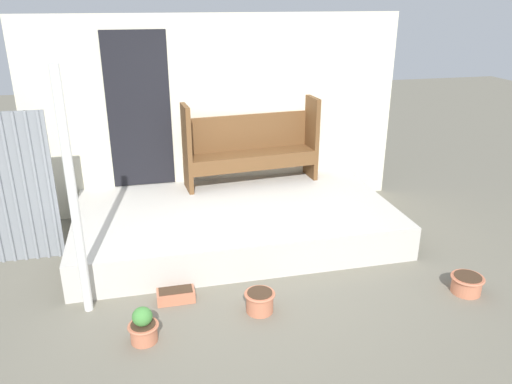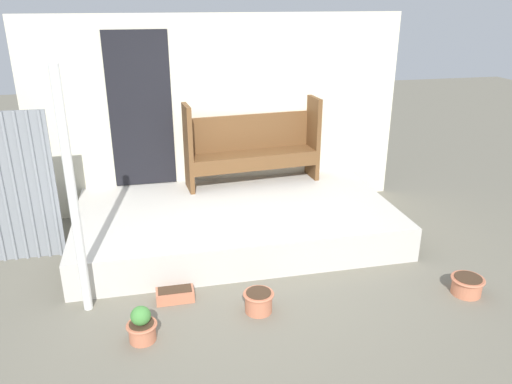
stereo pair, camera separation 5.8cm
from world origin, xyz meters
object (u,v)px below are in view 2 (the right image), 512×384
object	(u,v)px
support_post	(73,197)
flower_pot_left	(142,326)
planter_box_rect	(175,295)
flower_pot_right	(467,285)
flower_pot_middle	(259,301)
bench	(252,144)

from	to	relation	value
support_post	flower_pot_left	world-z (taller)	support_post
support_post	planter_box_rect	distance (m)	1.36
support_post	flower_pot_right	xyz separation A→B (m)	(3.69, -0.56, -1.04)
support_post	flower_pot_middle	xyz separation A→B (m)	(1.58, -0.40, -1.03)
flower_pot_middle	flower_pot_right	size ratio (longest dim) A/B	0.90
bench	flower_pot_left	distance (m)	3.14
planter_box_rect	flower_pot_left	bearing A→B (deg)	-120.06
support_post	flower_pot_left	size ratio (longest dim) A/B	6.91
support_post	bench	world-z (taller)	support_post
flower_pot_right	planter_box_rect	bearing A→B (deg)	169.92
support_post	flower_pot_right	size ratio (longest dim) A/B	6.94
flower_pot_left	support_post	bearing A→B (deg)	130.25
flower_pot_middle	planter_box_rect	bearing A→B (deg)	155.26
flower_pot_right	flower_pot_middle	bearing A→B (deg)	175.68
flower_pot_middle	flower_pot_right	xyz separation A→B (m)	(2.10, -0.16, -0.01)
flower_pot_middle	bench	bearing A→B (deg)	79.31
support_post	planter_box_rect	bearing A→B (deg)	-3.35
bench	planter_box_rect	distance (m)	2.56
bench	flower_pot_left	bearing A→B (deg)	-125.14
flower_pot_left	flower_pot_right	world-z (taller)	flower_pot_left
bench	flower_pot_right	world-z (taller)	bench
bench	flower_pot_middle	distance (m)	2.60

